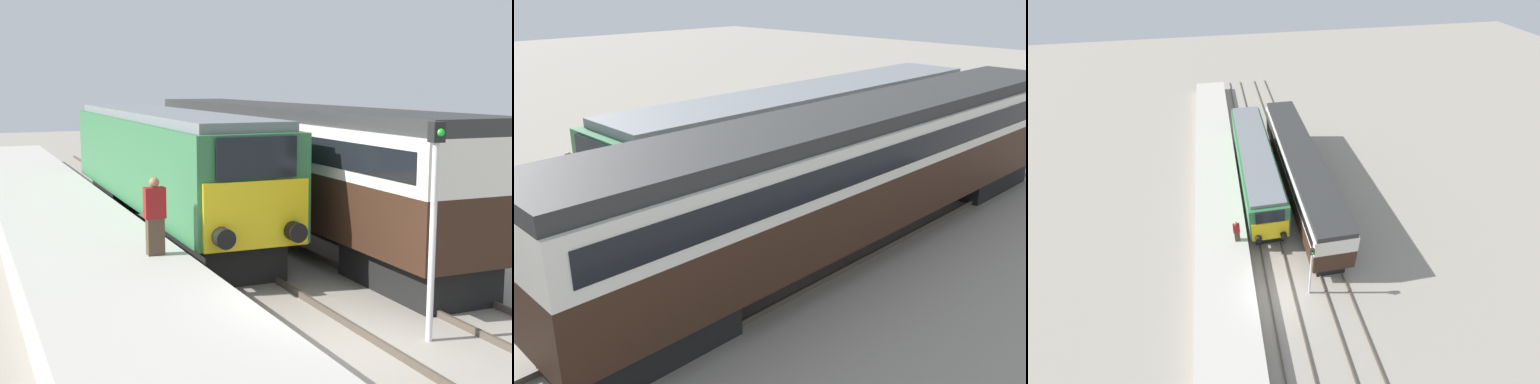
# 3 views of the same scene
# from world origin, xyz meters

# --- Properties ---
(platform_left) EXTENTS (3.50, 50.00, 1.00)m
(platform_left) POSITION_xyz_m (-3.30, 8.00, 0.50)
(platform_left) COLOR #B7B2A8
(platform_left) RESTS_ON ground_plane
(rails_near_track) EXTENTS (1.51, 60.00, 0.14)m
(rails_near_track) POSITION_xyz_m (0.00, 5.00, 0.07)
(rails_near_track) COLOR #4C4238
(rails_near_track) RESTS_ON ground_plane
(rails_far_track) EXTENTS (1.50, 60.00, 0.14)m
(rails_far_track) POSITION_xyz_m (3.40, 5.00, 0.07)
(rails_far_track) COLOR #4C4238
(rails_far_track) RESTS_ON ground_plane
(locomotive) EXTENTS (2.70, 15.53, 3.76)m
(locomotive) POSITION_xyz_m (0.00, 11.48, 2.12)
(locomotive) COLOR black
(locomotive) RESTS_ON ground_plane
(passenger_carriage) EXTENTS (2.75, 18.32, 3.95)m
(passenger_carriage) POSITION_xyz_m (3.40, 9.75, 2.40)
(passenger_carriage) COLOR black
(passenger_carriage) RESTS_ON ground_plane
(person_on_platform) EXTENTS (0.44, 0.26, 1.66)m
(person_on_platform) POSITION_xyz_m (-2.21, 4.23, 1.83)
(person_on_platform) COLOR #473828
(person_on_platform) RESTS_ON platform_left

